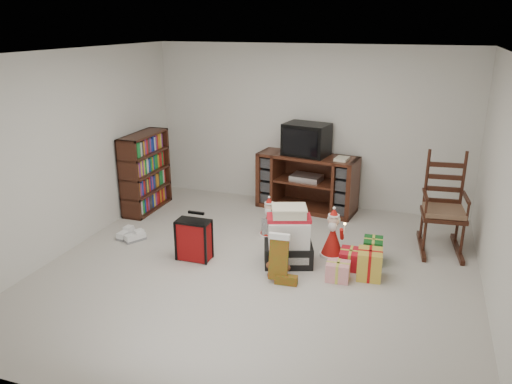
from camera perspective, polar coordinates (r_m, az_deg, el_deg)
room at (r=5.54m, az=0.30°, el=2.58°), size 5.01×5.01×2.51m
tv_stand at (r=7.79m, az=5.85°, el=1.12°), size 1.59×0.74×0.87m
bookshelf at (r=7.89m, az=-12.52°, el=2.07°), size 0.33×0.99×1.21m
rocking_chair at (r=6.84m, az=20.58°, el=-2.51°), size 0.62×0.92×1.32m
gift_pile at (r=6.05m, az=3.73°, el=-5.45°), size 0.68×0.58×0.72m
red_suitcase at (r=6.21m, az=-7.10°, el=-5.45°), size 0.40×0.22×0.61m
stocking at (r=5.65m, az=2.60°, el=-7.54°), size 0.28×0.14×0.59m
teddy_bear at (r=5.83m, az=2.64°, el=-8.24°), size 0.22×0.20×0.33m
santa_figurine at (r=6.32m, az=8.76°, el=-5.22°), size 0.32×0.30×0.65m
mrs_claus_figurine at (r=6.84m, az=1.49°, el=-3.34°), size 0.28×0.26×0.57m
sneaker_pair at (r=7.01m, az=-14.15°, el=-4.86°), size 0.38×0.31×0.10m
gift_cluster at (r=6.04m, az=11.65°, el=-7.78°), size 0.58×0.90×0.27m
crt_television at (r=7.63m, az=5.79°, el=6.01°), size 0.73×0.59×0.48m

